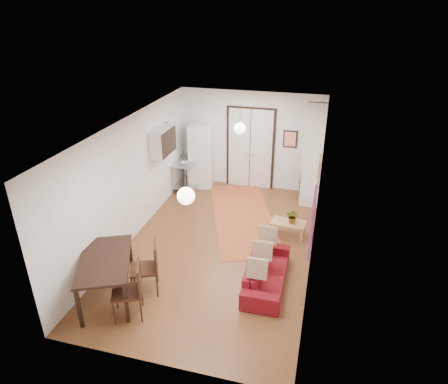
% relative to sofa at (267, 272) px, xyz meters
% --- Properties ---
extents(floor, '(7.00, 7.00, 0.00)m').
position_rel_sofa_xyz_m(floor, '(-1.29, 1.08, -0.28)').
color(floor, brown).
rests_on(floor, ground).
extents(ceiling, '(4.20, 7.00, 0.02)m').
position_rel_sofa_xyz_m(ceiling, '(-1.29, 1.08, 2.62)').
color(ceiling, white).
rests_on(ceiling, wall_back).
extents(wall_back, '(4.20, 0.02, 2.90)m').
position_rel_sofa_xyz_m(wall_back, '(-1.29, 4.58, 1.17)').
color(wall_back, silver).
rests_on(wall_back, floor).
extents(wall_front, '(4.20, 0.02, 2.90)m').
position_rel_sofa_xyz_m(wall_front, '(-1.29, -2.42, 1.17)').
color(wall_front, silver).
rests_on(wall_front, floor).
extents(wall_left, '(0.02, 7.00, 2.90)m').
position_rel_sofa_xyz_m(wall_left, '(-3.39, 1.08, 1.17)').
color(wall_left, silver).
rests_on(wall_left, floor).
extents(wall_right, '(0.02, 7.00, 2.90)m').
position_rel_sofa_xyz_m(wall_right, '(0.81, 1.08, 1.17)').
color(wall_right, silver).
rests_on(wall_right, floor).
extents(double_doors, '(1.44, 0.06, 2.50)m').
position_rel_sofa_xyz_m(double_doors, '(-1.29, 4.54, 0.92)').
color(double_doors, silver).
rests_on(double_doors, wall_back).
extents(stub_partition, '(0.50, 0.10, 2.90)m').
position_rel_sofa_xyz_m(stub_partition, '(0.56, 3.63, 1.17)').
color(stub_partition, silver).
rests_on(stub_partition, floor).
extents(wall_cabinet, '(0.35, 1.00, 0.70)m').
position_rel_sofa_xyz_m(wall_cabinet, '(-3.21, 2.58, 1.62)').
color(wall_cabinet, silver).
rests_on(wall_cabinet, wall_left).
extents(painting_popart, '(0.05, 1.00, 1.00)m').
position_rel_sofa_xyz_m(painting_popart, '(0.78, -0.17, 1.37)').
color(painting_popart, red).
rests_on(painting_popart, wall_right).
extents(painting_abstract, '(0.05, 0.50, 0.60)m').
position_rel_sofa_xyz_m(painting_abstract, '(0.78, 1.88, 1.52)').
color(painting_abstract, beige).
rests_on(painting_abstract, wall_right).
extents(poster_back, '(0.40, 0.03, 0.50)m').
position_rel_sofa_xyz_m(poster_back, '(-0.14, 4.55, 1.32)').
color(poster_back, red).
rests_on(poster_back, wall_back).
extents(print_left, '(0.03, 0.44, 0.54)m').
position_rel_sofa_xyz_m(print_left, '(-3.36, 3.08, 1.67)').
color(print_left, '#98613F').
rests_on(print_left, wall_left).
extents(pendant_back, '(0.30, 0.30, 0.80)m').
position_rel_sofa_xyz_m(pendant_back, '(-1.29, 3.08, 1.98)').
color(pendant_back, white).
rests_on(pendant_back, ceiling).
extents(pendant_front, '(0.30, 0.30, 0.80)m').
position_rel_sofa_xyz_m(pendant_front, '(-1.29, -0.92, 1.98)').
color(pendant_front, white).
rests_on(pendant_front, ceiling).
extents(kilim_rug, '(2.74, 4.22, 0.01)m').
position_rel_sofa_xyz_m(kilim_rug, '(-1.05, 2.56, -0.27)').
color(kilim_rug, '#C56831').
rests_on(kilim_rug, floor).
extents(sofa, '(0.76, 1.90, 0.55)m').
position_rel_sofa_xyz_m(sofa, '(0.00, 0.00, 0.00)').
color(sofa, maroon).
rests_on(sofa, floor).
extents(coffee_table, '(0.85, 0.52, 0.36)m').
position_rel_sofa_xyz_m(coffee_table, '(0.20, 1.96, 0.04)').
color(coffee_table, tan).
rests_on(coffee_table, floor).
extents(potted_plant, '(0.34, 0.30, 0.35)m').
position_rel_sofa_xyz_m(potted_plant, '(0.30, 1.96, 0.26)').
color(potted_plant, '#31672E').
rests_on(potted_plant, coffee_table).
extents(kitchen_counter, '(0.72, 1.24, 0.91)m').
position_rel_sofa_xyz_m(kitchen_counter, '(-3.04, 3.92, 0.31)').
color(kitchen_counter, '#B6B9BB').
rests_on(kitchen_counter, floor).
extents(bowl, '(0.24, 0.24, 0.05)m').
position_rel_sofa_xyz_m(bowl, '(-3.04, 3.62, 0.66)').
color(bowl, silver).
rests_on(bowl, kitchen_counter).
extents(soap_bottle, '(0.09, 0.10, 0.19)m').
position_rel_sofa_xyz_m(soap_bottle, '(-3.04, 4.17, 0.73)').
color(soap_bottle, '#5288B3').
rests_on(soap_bottle, kitchen_counter).
extents(fridge, '(0.77, 0.77, 1.93)m').
position_rel_sofa_xyz_m(fridge, '(-2.73, 4.23, 0.69)').
color(fridge, white).
rests_on(fridge, floor).
extents(dining_table, '(1.47, 1.82, 0.88)m').
position_rel_sofa_xyz_m(dining_table, '(-2.86, -1.19, 0.51)').
color(dining_table, black).
rests_on(dining_table, floor).
extents(dining_chair_near, '(0.68, 0.81, 1.09)m').
position_rel_sofa_xyz_m(dining_chair_near, '(-2.26, -0.72, 0.36)').
color(dining_chair_near, '#331810').
rests_on(dining_chair_near, floor).
extents(dining_chair_far, '(0.68, 0.81, 1.09)m').
position_rel_sofa_xyz_m(dining_chair_far, '(-2.26, -1.42, 0.36)').
color(dining_chair_far, '#331810').
rests_on(dining_chair_far, floor).
extents(black_side_chair, '(0.41, 0.42, 0.82)m').
position_rel_sofa_xyz_m(black_side_chair, '(0.44, 4.31, 0.20)').
color(black_side_chair, black).
rests_on(black_side_chair, floor).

